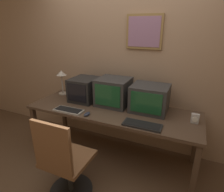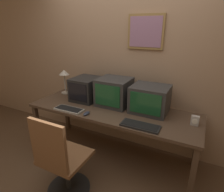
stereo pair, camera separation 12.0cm
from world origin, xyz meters
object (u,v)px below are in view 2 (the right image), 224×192
at_px(office_chair, 62,163).
at_px(keyboard_main, 69,109).
at_px(monitor_center, 114,92).
at_px(keyboard_side, 140,126).
at_px(monitor_left, 86,89).
at_px(desk_lamp, 64,76).
at_px(desk_clock, 195,121).
at_px(mouse_near_keyboard, 86,113).
at_px(monitor_right, 150,99).

bearing_deg(office_chair, keyboard_main, 119.92).
distance_m(monitor_center, keyboard_side, 0.70).
bearing_deg(monitor_left, desk_lamp, 169.97).
xyz_separation_m(keyboard_main, desk_lamp, (-0.48, 0.51, 0.28)).
height_order(desk_clock, office_chair, office_chair).
relative_size(keyboard_main, mouse_near_keyboard, 3.38).
distance_m(monitor_center, desk_clock, 1.07).
relative_size(keyboard_side, mouse_near_keyboard, 3.72).
relative_size(mouse_near_keyboard, office_chair, 0.12).
distance_m(monitor_right, keyboard_side, 0.45).
bearing_deg(monitor_center, office_chair, -97.44).
bearing_deg(desk_lamp, office_chair, -53.03).
height_order(monitor_right, keyboard_main, monitor_right).
distance_m(monitor_right, office_chair, 1.27).
distance_m(monitor_left, office_chair, 1.13).
bearing_deg(office_chair, keyboard_side, 39.88).
bearing_deg(monitor_left, monitor_right, 0.70).
relative_size(monitor_right, office_chair, 0.47).
distance_m(monitor_center, keyboard_main, 0.65).
xyz_separation_m(monitor_center, keyboard_main, (-0.44, -0.44, -0.17)).
xyz_separation_m(monitor_left, desk_clock, (1.51, -0.11, -0.11)).
xyz_separation_m(monitor_left, desk_lamp, (-0.46, 0.08, 0.13)).
relative_size(monitor_center, keyboard_side, 1.01).
bearing_deg(monitor_left, mouse_near_keyboard, -55.71).
distance_m(monitor_center, monitor_right, 0.50).
bearing_deg(mouse_near_keyboard, keyboard_side, 1.73).
height_order(desk_lamp, office_chair, desk_lamp).
distance_m(keyboard_side, office_chair, 0.92).
distance_m(keyboard_main, desk_lamp, 0.75).
bearing_deg(keyboard_side, monitor_left, 157.17).
bearing_deg(desk_lamp, monitor_left, -10.03).
relative_size(keyboard_main, office_chair, 0.39).
height_order(monitor_right, keyboard_side, monitor_right).
relative_size(desk_clock, desk_lamp, 0.29).
bearing_deg(monitor_center, desk_clock, -6.91).
relative_size(mouse_near_keyboard, desk_lamp, 0.30).
relative_size(keyboard_side, office_chair, 0.44).
bearing_deg(keyboard_main, monitor_right, 25.10).
bearing_deg(monitor_left, keyboard_main, -87.67).
bearing_deg(desk_clock, office_chair, -144.10).
distance_m(monitor_center, office_chair, 1.12).
bearing_deg(desk_clock, monitor_left, 175.79).
bearing_deg(desk_lamp, keyboard_side, -18.94).
relative_size(monitor_right, mouse_near_keyboard, 3.98).
bearing_deg(keyboard_main, office_chair, -60.08).
relative_size(monitor_right, keyboard_main, 1.18).
xyz_separation_m(mouse_near_keyboard, desk_lamp, (-0.76, 0.52, 0.27)).
xyz_separation_m(monitor_center, desk_lamp, (-0.92, 0.06, 0.11)).
distance_m(keyboard_main, desk_clock, 1.52).
bearing_deg(desk_lamp, desk_clock, -5.59).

